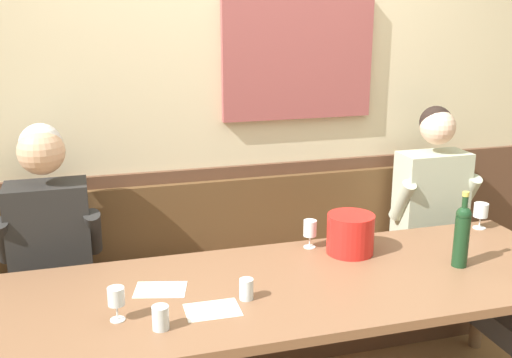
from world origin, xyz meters
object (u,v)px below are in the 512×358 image
(person_left_seat, at_px, (465,247))
(water_tumbler_right, at_px, (246,289))
(wine_glass_right_end, at_px, (481,212))
(wine_bottle_green_tall, at_px, (462,234))
(wine_glass_by_bottle, at_px, (116,298))
(wall_bench, at_px, (254,301))
(person_center_left_seat, at_px, (49,290))
(dining_table, at_px, (298,296))
(water_tumbler_center, at_px, (161,318))
(ice_bucket, at_px, (350,234))
(wine_glass_mid_left, at_px, (310,230))

(person_left_seat, xyz_separation_m, water_tumbler_right, (-1.31, -0.42, 0.14))
(wine_glass_right_end, bearing_deg, person_left_seat, -170.03)
(wine_bottle_green_tall, distance_m, wine_glass_by_bottle, 1.52)
(wine_glass_by_bottle, relative_size, wine_glass_right_end, 0.97)
(water_tumbler_right, bearing_deg, wall_bench, 72.10)
(person_center_left_seat, bearing_deg, dining_table, -18.98)
(wine_bottle_green_tall, bearing_deg, water_tumbler_center, -172.31)
(wall_bench, relative_size, ice_bucket, 12.79)
(water_tumbler_center, bearing_deg, wine_bottle_green_tall, 7.69)
(wine_glass_mid_left, distance_m, wine_glass_right_end, 0.96)
(person_center_left_seat, distance_m, water_tumbler_right, 0.90)
(dining_table, xyz_separation_m, wine_glass_by_bottle, (-0.76, -0.13, 0.16))
(person_center_left_seat, xyz_separation_m, wine_glass_mid_left, (1.21, -0.01, 0.16))
(water_tumbler_right, bearing_deg, ice_bucket, 28.33)
(wine_glass_right_end, xyz_separation_m, water_tumbler_center, (-1.76, -0.58, -0.05))
(person_left_seat, relative_size, wine_bottle_green_tall, 3.78)
(water_tumbler_right, bearing_deg, person_left_seat, 17.79)
(person_left_seat, distance_m, wine_glass_right_end, 0.20)
(dining_table, relative_size, water_tumbler_right, 29.82)
(person_center_left_seat, xyz_separation_m, wine_bottle_green_tall, (1.78, -0.40, 0.22))
(wall_bench, relative_size, wine_bottle_green_tall, 8.15)
(ice_bucket, height_order, wine_glass_mid_left, ice_bucket)
(wall_bench, bearing_deg, dining_table, -90.00)
(ice_bucket, xyz_separation_m, water_tumbler_center, (-0.96, -0.46, -0.05))
(dining_table, relative_size, wine_bottle_green_tall, 7.29)
(wine_glass_mid_left, bearing_deg, dining_table, -117.62)
(ice_bucket, bearing_deg, wine_glass_mid_left, 144.85)
(person_center_left_seat, bearing_deg, wine_bottle_green_tall, -12.67)
(person_left_seat, distance_m, water_tumbler_center, 1.77)
(ice_bucket, height_order, water_tumbler_right, ice_bucket)
(person_center_left_seat, height_order, ice_bucket, person_center_left_seat)
(person_left_seat, height_order, water_tumbler_right, person_left_seat)
(wine_glass_mid_left, bearing_deg, ice_bucket, -35.15)
(wine_glass_mid_left, relative_size, water_tumbler_center, 1.54)
(person_left_seat, bearing_deg, ice_bucket, -172.12)
(person_center_left_seat, bearing_deg, wine_glass_right_end, -0.26)
(ice_bucket, xyz_separation_m, wine_glass_mid_left, (-0.16, 0.11, -0.00))
(water_tumbler_center, xyz_separation_m, water_tumbler_right, (0.36, 0.14, -0.00))
(dining_table, height_order, water_tumbler_center, water_tumbler_center)
(water_tumbler_center, height_order, water_tumbler_right, water_tumbler_center)
(dining_table, xyz_separation_m, water_tumbler_center, (-0.62, -0.23, 0.11))
(wine_glass_mid_left, relative_size, wine_glass_by_bottle, 1.05)
(wine_bottle_green_tall, height_order, water_tumbler_right, wine_bottle_green_tall)
(wine_bottle_green_tall, xyz_separation_m, water_tumbler_center, (-1.37, -0.18, -0.11))
(wine_glass_by_bottle, bearing_deg, water_tumbler_center, -35.39)
(person_left_seat, bearing_deg, dining_table, -162.63)
(wine_bottle_green_tall, xyz_separation_m, water_tumbler_right, (-1.01, -0.04, -0.11))
(ice_bucket, bearing_deg, wall_bench, 125.89)
(ice_bucket, bearing_deg, dining_table, -145.87)
(wine_bottle_green_tall, bearing_deg, ice_bucket, 145.97)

